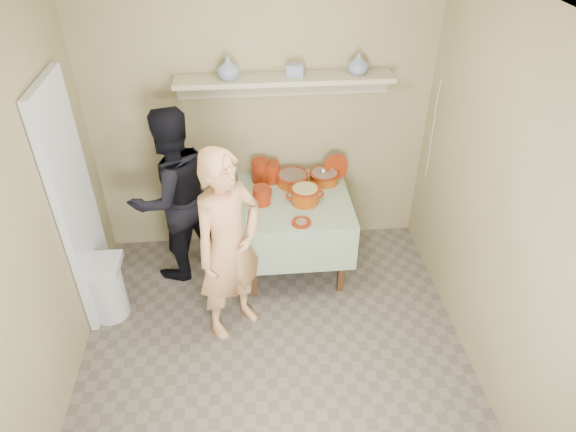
{
  "coord_description": "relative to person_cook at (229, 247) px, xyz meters",
  "views": [
    {
      "loc": [
        -0.13,
        -2.41,
        3.23
      ],
      "look_at": [
        0.15,
        0.75,
        0.95
      ],
      "focal_mm": 32.0,
      "sensor_mm": 36.0,
      "label": 1
    }
  ],
  "objects": [
    {
      "name": "ground",
      "position": [
        0.31,
        -0.58,
        -0.81
      ],
      "size": [
        3.5,
        3.5,
        0.0
      ],
      "primitive_type": "plane",
      "color": "#665C50",
      "rests_on": "ground"
    },
    {
      "name": "tile_panel",
      "position": [
        -1.15,
        0.37,
        0.19
      ],
      "size": [
        0.06,
        0.7,
        2.0
      ],
      "primitive_type": "cube",
      "color": "silver",
      "rests_on": "ground"
    },
    {
      "name": "plate_stack_a",
      "position": [
        0.28,
        1.0,
        0.05
      ],
      "size": [
        0.16,
        0.16,
        0.21
      ],
      "primitive_type": "cylinder",
      "color": "#721500",
      "rests_on": "serving_table"
    },
    {
      "name": "plate_stack_b",
      "position": [
        0.38,
        0.99,
        0.04
      ],
      "size": [
        0.15,
        0.15,
        0.18
      ],
      "primitive_type": "cylinder",
      "color": "#721500",
      "rests_on": "serving_table"
    },
    {
      "name": "bowl_stack",
      "position": [
        0.28,
        0.64,
        0.03
      ],
      "size": [
        0.15,
        0.15,
        0.15
      ],
      "primitive_type": "cylinder",
      "color": "#721500",
      "rests_on": "serving_table"
    },
    {
      "name": "empty_bowl",
      "position": [
        0.29,
        0.77,
        -0.03
      ],
      "size": [
        0.16,
        0.16,
        0.05
      ],
      "primitive_type": "cylinder",
      "color": "#721500",
      "rests_on": "serving_table"
    },
    {
      "name": "propped_lid",
      "position": [
        0.97,
        0.98,
        0.07
      ],
      "size": [
        0.25,
        0.14,
        0.23
      ],
      "primitive_type": "cylinder",
      "rotation": [
        1.29,
        0.0,
        0.28
      ],
      "color": "#721500",
      "rests_on": "serving_table"
    },
    {
      "name": "vase_right",
      "position": [
        1.11,
        1.04,
        1.0
      ],
      "size": [
        0.18,
        0.18,
        0.18
      ],
      "primitive_type": "imported",
      "rotation": [
        0.0,
        0.0,
        -0.08
      ],
      "color": "navy",
      "rests_on": "wall_shelf"
    },
    {
      "name": "vase_left",
      "position": [
        0.06,
        1.02,
        1.0
      ],
      "size": [
        0.23,
        0.23,
        0.19
      ],
      "primitive_type": "imported",
      "rotation": [
        0.0,
        0.0,
        0.32
      ],
      "color": "navy",
      "rests_on": "wall_shelf"
    },
    {
      "name": "ceramic_box",
      "position": [
        0.6,
        1.04,
        0.96
      ],
      "size": [
        0.16,
        0.13,
        0.1
      ],
      "primitive_type": "cube",
      "rotation": [
        0.0,
        0.0,
        -0.27
      ],
      "color": "navy",
      "rests_on": "wall_shelf"
    },
    {
      "name": "person_cook",
      "position": [
        0.0,
        0.0,
        0.0
      ],
      "size": [
        0.7,
        0.68,
        1.62
      ],
      "primitive_type": "imported",
      "rotation": [
        0.0,
        0.0,
        0.69
      ],
      "color": "tan",
      "rests_on": "ground"
    },
    {
      "name": "person_helper",
      "position": [
        -0.48,
        0.74,
        -0.01
      ],
      "size": [
        0.99,
        0.95,
        1.61
      ],
      "primitive_type": "imported",
      "rotation": [
        0.0,
        0.0,
        -2.54
      ],
      "color": "black",
      "rests_on": "ground"
    },
    {
      "name": "room_shell",
      "position": [
        0.31,
        -0.58,
        0.8
      ],
      "size": [
        3.04,
        3.54,
        2.62
      ],
      "color": "#9A8E5E",
      "rests_on": "ground"
    },
    {
      "name": "serving_table",
      "position": [
        0.56,
        0.7,
        -0.17
      ],
      "size": [
        0.97,
        0.97,
        0.76
      ],
      "color": "#4C2D16",
      "rests_on": "ground"
    },
    {
      "name": "cazuela_meat_a",
      "position": [
        0.56,
        0.92,
        0.01
      ],
      "size": [
        0.3,
        0.3,
        0.1
      ],
      "color": "#752700",
      "rests_on": "serving_table"
    },
    {
      "name": "cazuela_meat_b",
      "position": [
        0.86,
        0.93,
        0.01
      ],
      "size": [
        0.28,
        0.28,
        0.1
      ],
      "color": "#752700",
      "rests_on": "serving_table"
    },
    {
      "name": "ladle",
      "position": [
        0.85,
        0.94,
        0.06
      ],
      "size": [
        0.08,
        0.26,
        0.19
      ],
      "color": "silver",
      "rests_on": "cazuela_meat_b"
    },
    {
      "name": "cazuela_rice",
      "position": [
        0.64,
        0.62,
        0.03
      ],
      "size": [
        0.33,
        0.25,
        0.14
      ],
      "color": "#752700",
      "rests_on": "serving_table"
    },
    {
      "name": "front_plate",
      "position": [
        0.58,
        0.32,
        -0.04
      ],
      "size": [
        0.16,
        0.16,
        0.03
      ],
      "color": "#721500",
      "rests_on": "serving_table"
    },
    {
      "name": "wall_shelf",
      "position": [
        0.51,
        1.07,
        0.86
      ],
      "size": [
        1.8,
        0.25,
        0.21
      ],
      "color": "tan",
      "rests_on": "room_shell"
    },
    {
      "name": "trash_bin",
      "position": [
        -1.05,
        0.2,
        -0.53
      ],
      "size": [
        0.32,
        0.32,
        0.56
      ],
      "color": "silver",
      "rests_on": "ground"
    },
    {
      "name": "electrical_cord",
      "position": [
        1.78,
        0.9,
        0.44
      ],
      "size": [
        0.01,
        0.05,
        0.9
      ],
      "color": "silver",
      "rests_on": "wall_shelf"
    }
  ]
}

